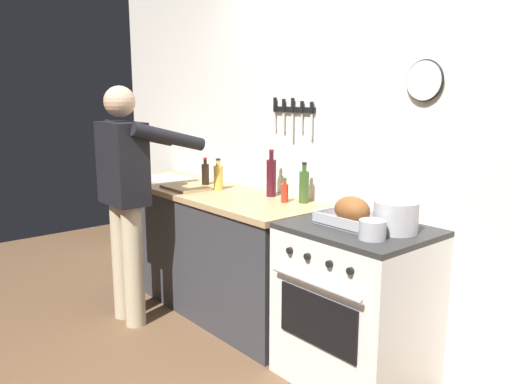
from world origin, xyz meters
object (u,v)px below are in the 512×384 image
roasting_pan (352,213)px  cutting_board (186,188)px  saucepan (372,230)px  stock_pot (396,217)px  bottle_olive_oil (304,186)px  bottle_hot_sauce (285,192)px  bottle_wine_red (271,177)px  bottle_soy_sauce (205,173)px  person_cook (127,190)px  stove (356,305)px  bottle_cooking_oil (218,177)px

roasting_pan → cutting_board: roasting_pan is taller
cutting_board → saucepan: bearing=-0.3°
stock_pot → bottle_olive_oil: size_ratio=0.85×
bottle_hot_sauce → roasting_pan: bearing=-10.5°
bottle_wine_red → bottle_soy_sauce: bottle_wine_red is taller
cutting_board → bottle_hot_sauce: (0.82, 0.25, 0.06)m
cutting_board → bottle_wine_red: size_ratio=1.10×
roasting_pan → bottle_wine_red: 0.90m
saucepan → bottle_wine_red: bearing=164.0°
person_cook → bottle_wine_red: 1.00m
stove → bottle_olive_oil: (-0.63, 0.21, 0.56)m
stove → cutting_board: size_ratio=2.50×
stock_pot → bottle_soy_sauce: (-1.80, 0.04, 0.01)m
bottle_hot_sauce → bottle_wine_red: bearing=162.9°
person_cook → bottle_hot_sauce: person_cook is taller
person_cook → stock_pot: 1.85m
stove → saucepan: (0.19, -0.14, 0.50)m
stock_pot → bottle_soy_sauce: 1.80m
person_cook → roasting_pan: bearing=-67.5°
roasting_pan → bottle_olive_oil: bottle_olive_oil is taller
roasting_pan → saucepan: (0.24, -0.13, -0.02)m
stock_pot → bottle_soy_sauce: bottle_soy_sauce is taller
bottle_olive_oil → bottle_soy_sauce: bottle_olive_oil is taller
stock_pot → bottle_hot_sauce: 0.91m
stock_pot → bottle_olive_oil: bearing=169.8°
roasting_pan → bottle_soy_sauce: bottle_soy_sauce is taller
bottle_cooking_oil → bottle_olive_oil: bottle_olive_oil is taller
stove → stock_pot: stock_pot is taller
bottle_olive_oil → bottle_soy_sauce: 0.99m
roasting_pan → stock_pot: bearing=14.9°
saucepan → bottle_cooking_oil: (-1.55, 0.18, 0.05)m
saucepan → bottle_cooking_oil: 1.56m
cutting_board → bottle_hot_sauce: bearing=16.9°
bottle_soy_sauce → bottle_wine_red: bearing=7.4°
person_cook → roasting_pan: 1.60m
bottle_olive_oil → stove: bearing=-18.3°
cutting_board → bottle_soy_sauce: bottle_soy_sauce is taller
cutting_board → bottle_hot_sauce: size_ratio=2.21×
bottle_cooking_oil → roasting_pan: bearing=-2.0°
roasting_pan → stock_pot: 0.25m
person_cook → bottle_olive_oil: 1.22m
roasting_pan → cutting_board: size_ratio=0.98×
person_cook → bottle_soy_sauce: (-0.08, 0.71, 0.04)m
roasting_pan → bottle_olive_oil: size_ratio=1.31×
saucepan → bottle_soy_sauce: size_ratio=0.63×
cutting_board → bottle_wine_red: (0.62, 0.31, 0.13)m
saucepan → bottle_hot_sauce: bearing=164.2°
roasting_pan → bottle_hot_sauce: bearing=169.5°
person_cook → stock_pot: person_cook is taller
cutting_board → bottle_cooking_oil: (0.18, 0.17, 0.09)m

